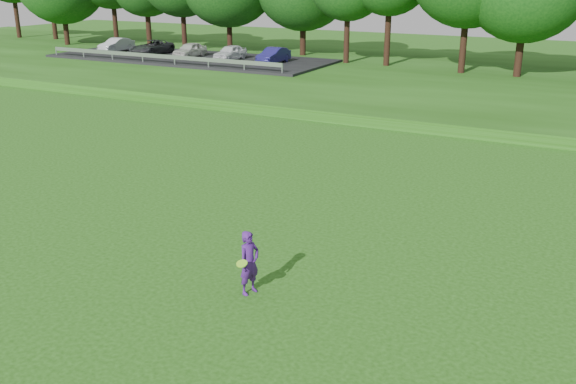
% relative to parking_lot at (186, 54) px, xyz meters
% --- Properties ---
extents(ground, '(140.00, 140.00, 0.00)m').
position_rel_parking_lot_xyz_m(ground, '(24.23, -32.80, -1.02)').
color(ground, '#1B460D').
rests_on(ground, ground).
extents(berm, '(130.00, 30.00, 0.60)m').
position_rel_parking_lot_xyz_m(berm, '(24.23, 1.20, -0.72)').
color(berm, '#1B460D').
rests_on(berm, ground).
extents(walking_path, '(130.00, 1.60, 0.04)m').
position_rel_parking_lot_xyz_m(walking_path, '(24.23, -12.80, -1.00)').
color(walking_path, gray).
rests_on(walking_path, ground).
extents(parking_lot, '(24.00, 9.00, 1.38)m').
position_rel_parking_lot_xyz_m(parking_lot, '(0.00, 0.00, 0.00)').
color(parking_lot, black).
rests_on(parking_lot, berm).
extents(woman, '(0.55, 0.98, 1.66)m').
position_rel_parking_lot_xyz_m(woman, '(25.22, -32.06, -0.19)').
color(woman, '#471A75').
rests_on(woman, ground).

